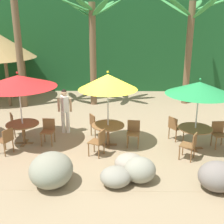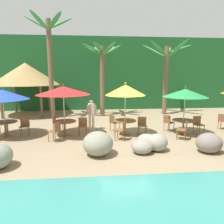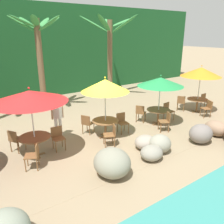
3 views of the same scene
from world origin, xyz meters
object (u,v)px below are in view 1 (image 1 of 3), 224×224
Objects in this scene: chair_yellow_seaward at (133,131)px; chair_yellow_inland at (95,124)px; dining_table_green at (195,131)px; waiter_in_white at (65,108)px; palm_tree_nearest at (15,13)px; chair_green_seaward at (219,132)px; dining_table_yellow at (108,128)px; umbrella_green at (199,88)px; umbrella_yellow at (108,82)px; umbrella_red at (18,81)px; chair_yellow_left at (99,141)px; chair_red_inland at (15,123)px; chair_red_seaward at (48,129)px; palm_tree_second at (92,34)px; chair_green_inland at (175,127)px; chair_red_left at (6,139)px; chair_green_left at (191,144)px; dining_table_red at (23,127)px; palm_tree_third at (191,32)px.

chair_yellow_seaward and chair_yellow_inland have the same top height.
dining_table_green is 4.69m from waiter_in_white.
palm_tree_nearest is (-3.80, 3.80, 3.85)m from chair_yellow_inland.
dining_table_green is 0.86m from chair_green_seaward.
chair_yellow_seaward is 1.52m from chair_yellow_inland.
chair_yellow_inland reaches higher than dining_table_yellow.
umbrella_green is 8.87m from palm_tree_nearest.
umbrella_yellow is 2.94× the size of chair_yellow_seaward.
umbrella_red is 2.89× the size of chair_yellow_left.
dining_table_yellow is (3.42, -0.77, 0.10)m from chair_red_inland.
chair_red_seaward is 0.17× the size of palm_tree_second.
waiter_in_white is (-1.14, 0.38, 0.47)m from chair_yellow_inland.
chair_red_left is at bearing -168.04° from chair_green_inland.
chair_red_seaward and chair_green_left have the same top height.
dining_table_red is 1.26× the size of chair_green_left.
chair_red_left is at bearing -109.75° from dining_table_red.
palm_tree_second is (-0.62, 5.76, 2.96)m from chair_yellow_left.
chair_yellow_inland is 4.25m from chair_green_seaward.
chair_green_inland is at bearing 159.37° from chair_green_seaward.
chair_red_seaward is 1.00× the size of chair_red_left.
umbrella_yellow is 2.94× the size of chair_green_inland.
chair_yellow_seaward is at bearing -162.87° from chair_green_inland.
umbrella_green is 2.74× the size of chair_green_left.
dining_table_red is 0.43× the size of umbrella_yellow.
palm_tree_third reaches higher than waiter_in_white.
dining_table_red is at bearing -112.60° from palm_tree_second.
chair_green_seaward is at bearing -91.39° from palm_tree_third.
umbrella_yellow reaches higher than chair_green_left.
dining_table_yellow is at bearing -169.11° from chair_green_inland.
waiter_in_white reaches higher than chair_green_seaward.
umbrella_yellow is at bearing -126.17° from palm_tree_third.
chair_red_seaward is at bearing -159.49° from chair_yellow_inland.
umbrella_green is 1.40× the size of waiter_in_white.
umbrella_yellow is at bearing 12.74° from chair_red_left.
chair_red_inland is 1.51m from chair_red_left.
chair_green_inland is at bearing 97.26° from chair_green_left.
chair_red_seaward is 1.00× the size of chair_yellow_left.
palm_tree_third reaches higher than dining_table_green.
palm_tree_third is at bearing 60.46° from chair_yellow_seaward.
palm_tree_second reaches higher than chair_green_seaward.
chair_red_left is 1.00× the size of chair_yellow_left.
chair_red_inland is 6.35m from dining_table_green.
chair_green_inland is at bearing -31.44° from palm_tree_nearest.
chair_yellow_left is 0.79× the size of dining_table_green.
chair_yellow_left is at bearing -108.03° from dining_table_yellow.
dining_table_yellow is at bearing 12.74° from chair_red_left.
chair_yellow_inland is at bearing 14.37° from umbrella_red.
palm_tree_nearest reaches higher than waiter_in_white.
chair_yellow_inland is 6.61m from palm_tree_nearest.
chair_green_inland is at bearing -3.17° from chair_red_inland.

